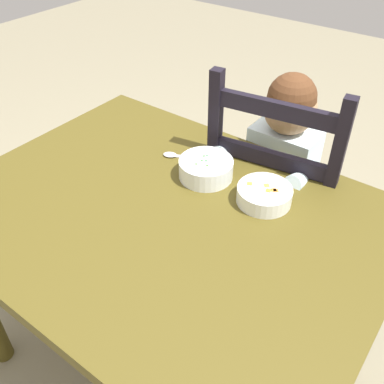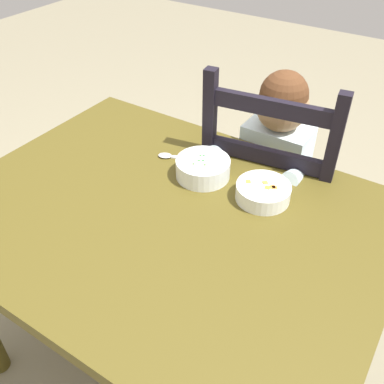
# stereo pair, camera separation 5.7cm
# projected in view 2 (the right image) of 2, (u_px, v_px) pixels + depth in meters

# --- Properties ---
(ground_plane) EXTENTS (8.00, 8.00, 0.00)m
(ground_plane) POSITION_uv_depth(u_px,v_px,m) (172.00, 358.00, 1.63)
(ground_plane) COLOR gray
(dining_table) EXTENTS (1.18, 0.89, 0.73)m
(dining_table) POSITION_uv_depth(u_px,v_px,m) (166.00, 240.00, 1.25)
(dining_table) COLOR #4D4217
(dining_table) RESTS_ON ground
(dining_chair) EXTENTS (0.48, 0.48, 1.00)m
(dining_chair) POSITION_uv_depth(u_px,v_px,m) (269.00, 201.00, 1.61)
(dining_chair) COLOR black
(dining_chair) RESTS_ON ground
(child_figure) EXTENTS (0.32, 0.31, 0.97)m
(child_figure) POSITION_uv_depth(u_px,v_px,m) (271.00, 164.00, 1.51)
(child_figure) COLOR silver
(child_figure) RESTS_ON ground
(bowl_of_peas) EXTENTS (0.16, 0.16, 0.06)m
(bowl_of_peas) POSITION_uv_depth(u_px,v_px,m) (204.00, 168.00, 1.29)
(bowl_of_peas) COLOR white
(bowl_of_peas) RESTS_ON dining_table
(bowl_of_carrots) EXTENTS (0.15, 0.15, 0.05)m
(bowl_of_carrots) POSITION_uv_depth(u_px,v_px,m) (263.00, 192.00, 1.21)
(bowl_of_carrots) COLOR white
(bowl_of_carrots) RESTS_ON dining_table
(spoon) EXTENTS (0.13, 0.07, 0.01)m
(spoon) POSITION_uv_depth(u_px,v_px,m) (171.00, 156.00, 1.38)
(spoon) COLOR silver
(spoon) RESTS_ON dining_table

